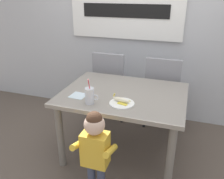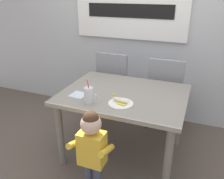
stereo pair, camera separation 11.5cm
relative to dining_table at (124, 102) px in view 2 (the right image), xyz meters
name	(u,v)px [view 2 (the right image)]	position (x,y,z in m)	size (l,w,h in m)	color
ground_plane	(123,152)	(0.00, 0.00, -0.64)	(24.00, 24.00, 0.00)	brown
back_wall	(151,11)	(0.00, 1.02, 0.81)	(6.40, 0.17, 2.90)	silver
dining_table	(124,102)	(0.00, 0.00, 0.00)	(1.24, 0.95, 0.74)	gray
dining_chair_left	(115,82)	(-0.38, 0.73, -0.10)	(0.44, 0.45, 0.96)	gray
dining_chair_right	(166,90)	(0.32, 0.70, -0.10)	(0.44, 0.44, 0.96)	gray
toddler_standing	(92,145)	(-0.06, -0.63, -0.11)	(0.33, 0.24, 0.84)	#3F4760
milk_cup	(89,96)	(-0.23, -0.33, 0.17)	(0.13, 0.08, 0.25)	silver
snack_plate	(121,104)	(0.05, -0.25, 0.11)	(0.23, 0.23, 0.01)	white
peeled_banana	(120,100)	(0.05, -0.24, 0.14)	(0.18, 0.12, 0.07)	#F4EAC6
paper_napkin	(78,95)	(-0.40, -0.22, 0.11)	(0.15, 0.15, 0.00)	silver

